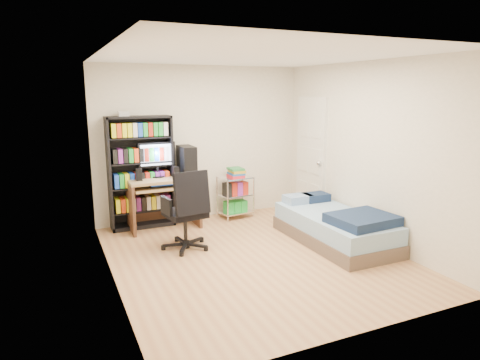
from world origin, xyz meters
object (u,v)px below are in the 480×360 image
media_shelf (141,171)px  office_chair (187,224)px  bed (335,226)px  computer_desk (169,181)px

media_shelf → office_chair: media_shelf is taller
media_shelf → office_chair: bearing=-74.5°
office_chair → bed: 2.07m
media_shelf → bed: bearing=-38.5°
media_shelf → computer_desk: size_ratio=1.35×
media_shelf → office_chair: size_ratio=1.65×
computer_desk → office_chair: (-0.06, -1.09, -0.37)m
bed → media_shelf: bearing=141.5°
computer_desk → media_shelf: bearing=160.8°
office_chair → media_shelf: bearing=97.3°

